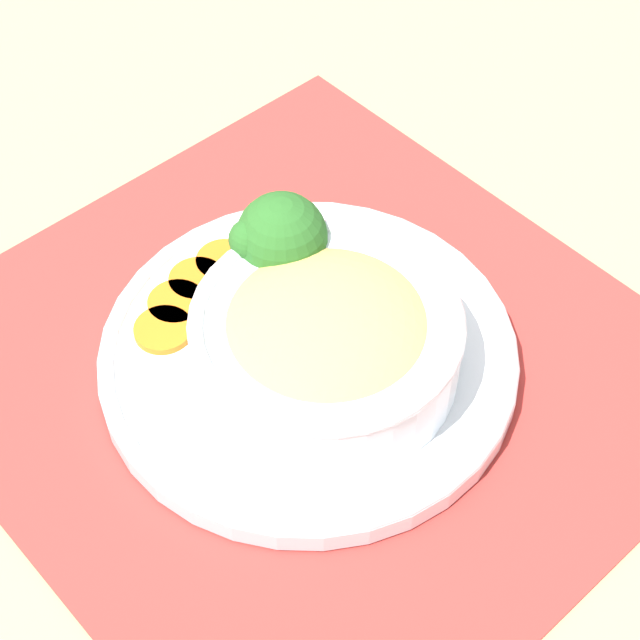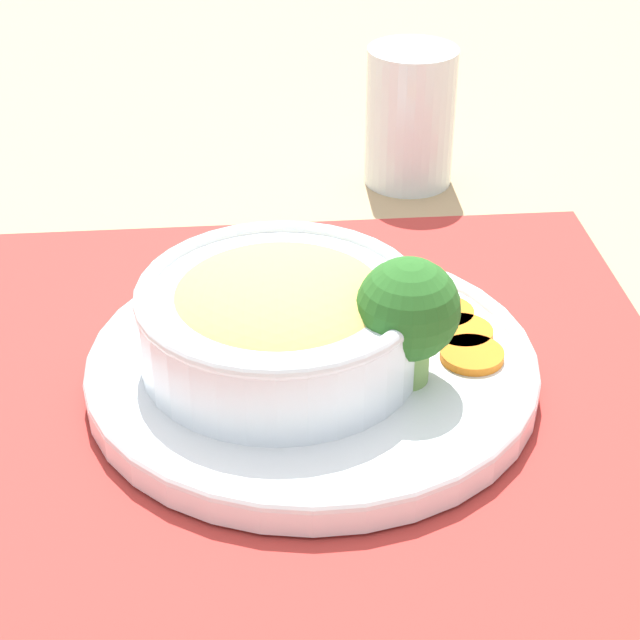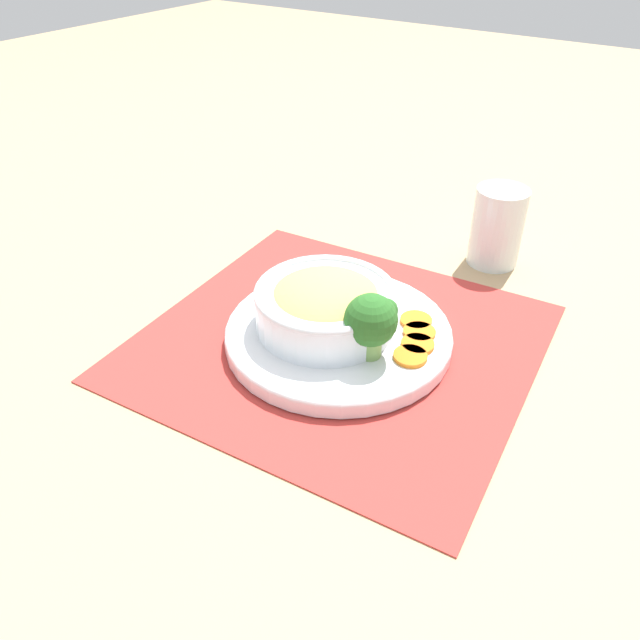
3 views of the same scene
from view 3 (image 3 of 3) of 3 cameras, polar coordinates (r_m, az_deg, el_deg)
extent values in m
plane|color=tan|center=(0.80, 1.67, -2.08)|extent=(4.00, 4.00, 0.00)
cube|color=#B2332D|center=(0.79, 1.67, -1.96)|extent=(0.48, 0.51, 0.00)
cylinder|color=silver|center=(0.79, 1.68, -1.38)|extent=(0.29, 0.29, 0.02)
torus|color=silver|center=(0.78, 1.69, -0.91)|extent=(0.29, 0.29, 0.01)
cylinder|color=silver|center=(0.78, 0.41, 0.95)|extent=(0.18, 0.18, 0.05)
torus|color=silver|center=(0.76, 0.42, 2.47)|extent=(0.18, 0.18, 0.01)
ellipsoid|color=#E0B75B|center=(0.77, 0.42, 1.70)|extent=(0.14, 0.14, 0.05)
cylinder|color=#759E51|center=(0.74, 4.53, -2.34)|extent=(0.03, 0.03, 0.03)
sphere|color=#286023|center=(0.72, 4.67, 0.00)|extent=(0.06, 0.06, 0.06)
sphere|color=#286023|center=(0.72, 5.91, 0.76)|extent=(0.03, 0.03, 0.03)
sphere|color=#286023|center=(0.71, 3.60, -0.24)|extent=(0.03, 0.03, 0.03)
cylinder|color=orange|center=(0.74, 8.27, -3.29)|extent=(0.04, 0.04, 0.01)
cylinder|color=orange|center=(0.76, 8.91, -2.22)|extent=(0.04, 0.04, 0.01)
cylinder|color=orange|center=(0.78, 9.07, -1.12)|extent=(0.04, 0.04, 0.01)
cylinder|color=orange|center=(0.80, 8.77, -0.06)|extent=(0.04, 0.04, 0.01)
cylinder|color=silver|center=(0.98, 15.90, 8.20)|extent=(0.08, 0.08, 0.12)
cylinder|color=silver|center=(0.99, 15.70, 7.09)|extent=(0.06, 0.06, 0.07)
camera|label=1|loc=(1.07, -8.85, 40.66)|focal=60.00mm
camera|label=2|loc=(0.35, -57.20, 5.97)|focal=60.00mm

